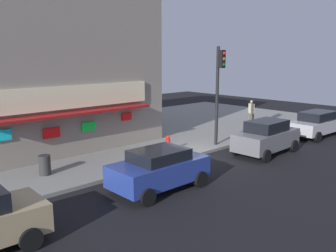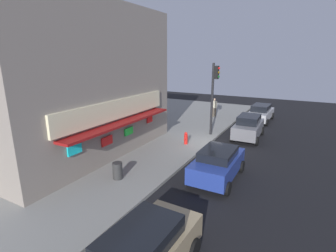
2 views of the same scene
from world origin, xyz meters
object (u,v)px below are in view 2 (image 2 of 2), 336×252
object	(u,v)px
pedestrian	(214,106)
parked_car_blue	(218,163)
trash_can	(118,171)
parked_car_grey	(248,127)
traffic_light	(214,90)
fire_hydrant	(186,138)
parked_car_silver	(261,113)

from	to	relation	value
pedestrian	parked_car_blue	world-z (taller)	pedestrian
parked_car_blue	trash_can	bearing A→B (deg)	122.22
parked_car_blue	parked_car_grey	world-z (taller)	parked_car_grey
traffic_light	parked_car_grey	bearing A→B (deg)	-70.93
traffic_light	fire_hydrant	distance (m)	4.38
traffic_light	pedestrian	bearing A→B (deg)	17.09
parked_car_silver	pedestrian	bearing A→B (deg)	102.73
parked_car_blue	parked_car_grey	size ratio (longest dim) A/B	0.96
fire_hydrant	parked_car_silver	size ratio (longest dim) A/B	0.19
fire_hydrant	parked_car_grey	bearing A→B (deg)	-41.20
parked_car_blue	parked_car_grey	bearing A→B (deg)	0.22
pedestrian	parked_car_silver	size ratio (longest dim) A/B	0.42
trash_can	parked_car_blue	xyz separation A→B (m)	(2.68, -4.25, 0.25)
parked_car_grey	parked_car_blue	bearing A→B (deg)	-179.78
trash_can	pedestrian	xyz separation A→B (m)	(15.35, 0.18, 0.62)
traffic_light	parked_car_grey	world-z (taller)	traffic_light
traffic_light	parked_car_blue	distance (m)	7.71
traffic_light	parked_car_blue	bearing A→B (deg)	-158.86
pedestrian	parked_car_grey	xyz separation A→B (m)	(-5.08, -4.40, -0.30)
pedestrian	parked_car_silver	bearing A→B (deg)	-77.27
trash_can	pedestrian	size ratio (longest dim) A/B	0.45
trash_can	parked_car_silver	bearing A→B (deg)	-14.24
parked_car_silver	parked_car_blue	distance (m)	13.65
trash_can	parked_car_silver	world-z (taller)	parked_car_silver
fire_hydrant	trash_can	bearing A→B (deg)	172.82
fire_hydrant	parked_car_silver	distance (m)	10.51
pedestrian	parked_car_blue	distance (m)	13.43
fire_hydrant	pedestrian	bearing A→B (deg)	6.25
parked_car_grey	parked_car_silver	bearing A→B (deg)	0.70
trash_can	pedestrian	world-z (taller)	pedestrian
fire_hydrant	trash_can	size ratio (longest dim) A/B	1.02
trash_can	pedestrian	bearing A→B (deg)	0.68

